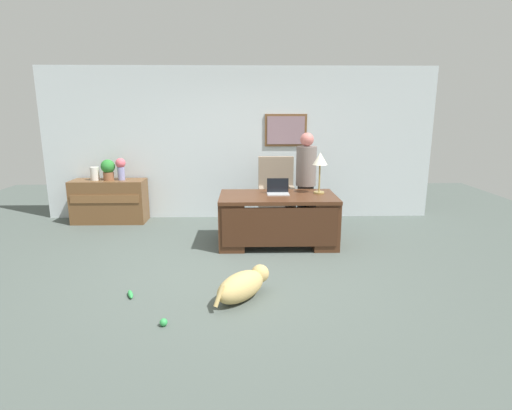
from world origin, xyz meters
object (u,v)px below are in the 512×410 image
Objects in this scene: vase_empty at (95,174)px; dog_toy_bone at (130,294)px; armchair at (276,196)px; desk_lamp at (320,161)px; dog_lying at (243,285)px; credenza at (110,201)px; potted_plant at (108,169)px; desk at (278,218)px; dog_toy_ball at (164,322)px; laptop at (278,190)px; person_standing at (306,182)px; vase_with_flowers at (121,167)px.

vase_empty is 1.17× the size of dog_toy_bone.
armchair is 1.93× the size of desk_lamp.
vase_empty reaches higher than dog_lying.
credenza is at bearing 161.72° from desk_lamp.
potted_plant reaches higher than credenza.
potted_plant is (-2.86, 1.31, 0.55)m from desk.
dog_toy_ball is (-0.73, -0.55, -0.12)m from dog_lying.
desk_lamp is (0.62, 0.15, 0.82)m from desk.
person_standing is at bearing 47.25° from laptop.
credenza is 0.65m from vase_with_flowers.
armchair reaches higher than potted_plant.
armchair is (0.05, 1.03, 0.11)m from desk.
dog_lying is 9.56× the size of dog_toy_ball.
vase_with_flowers is at bearing 107.09° from dog_toy_bone.
desk_lamp reaches higher than vase_empty.
laptop is 0.75m from desk_lamp.
vase_with_flowers is (-3.14, 0.67, 0.15)m from person_standing.
dog_lying is 3.08× the size of vase_empty.
dog_toy_ball is (1.87, -3.66, -0.83)m from vase_empty.
vase_empty is 4.19m from dog_toy_ball.
armchair is 0.95m from laptop.
desk is 2.68m from dog_toy_ball.
desk_lamp reaches higher than dog_toy_bone.
laptop is 3.11m from potted_plant.
laptop is 1.64× the size of dog_toy_bone.
laptop is 2.91m from vase_with_flowers.
person_standing is 3.54m from dog_toy_ball.
desk is 1.06× the size of person_standing.
dog_toy_ball is at bearing -126.61° from desk_lamp.
armchair reaches higher than credenza.
dog_lying is 2.49m from desk_lamp.
desk_lamp is at bearing -17.30° from vase_empty.
armchair reaches higher than desk.
credenza is at bearing -176.03° from potted_plant.
dog_toy_ball is at bearing -110.80° from armchair.
desk_lamp reaches higher than credenza.
credenza is 3.27m from dog_toy_bone.
armchair reaches higher than dog_lying.
potted_plant is (-2.36, 3.11, 0.80)m from dog_lying.
vase_empty is at bearing 180.00° from vase_with_flowers.
person_standing reaches higher than credenza.
desk_lamp reaches higher than desk.
vase_with_flowers is 3.31m from dog_toy_bone.
potted_plant is (0.24, 0.00, 0.08)m from vase_empty.
desk_lamp is 3.11× the size of dog_toy_bone.
person_standing is at bearing -40.65° from armchair.
credenza is 0.54m from vase_empty.
desk_lamp is (0.62, 0.03, 0.42)m from laptop.
desk_lamp is (0.57, -0.88, 0.71)m from armchair.
desk_lamp is at bearing -56.72° from armchair.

